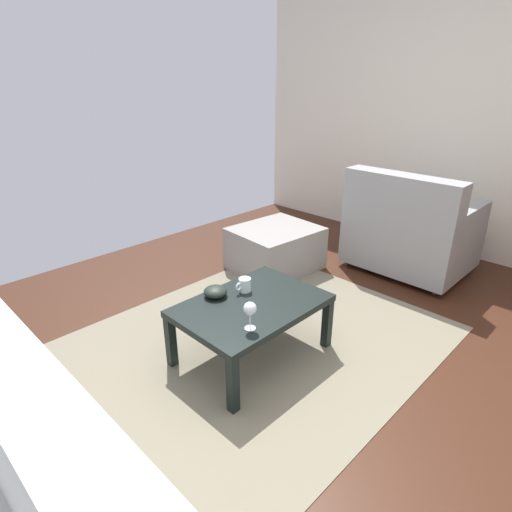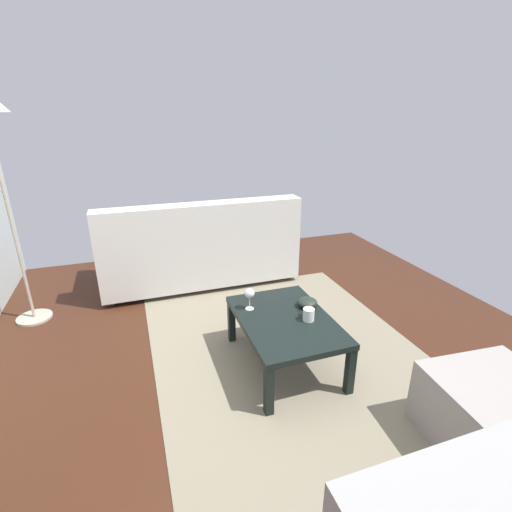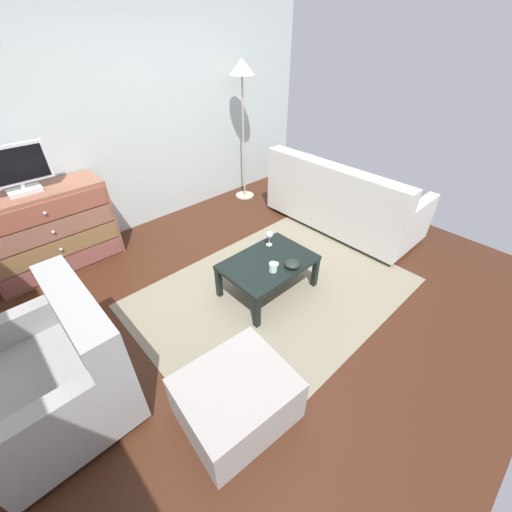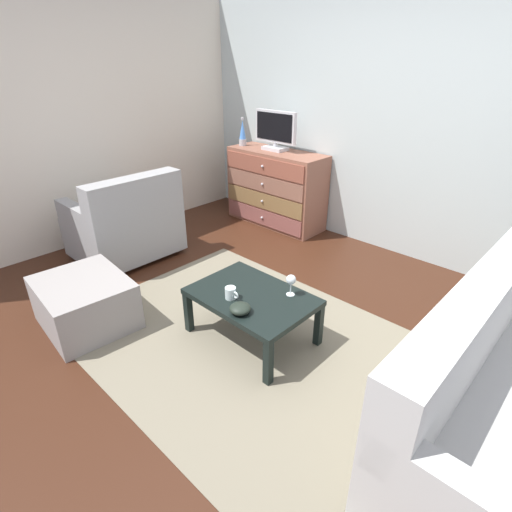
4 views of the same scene
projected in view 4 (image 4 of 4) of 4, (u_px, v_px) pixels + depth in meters
name	position (u px, v px, depth m)	size (l,w,h in m)	color
ground_plane	(247.00, 322.00, 3.17)	(5.34, 4.52, 0.05)	#3B1E12
wall_accent_rear	(391.00, 125.00, 3.90)	(5.34, 0.12, 2.53)	#B3BFBE
wall_plain_left	(77.00, 122.00, 4.08)	(0.12, 4.52, 2.53)	beige
area_rug	(248.00, 342.00, 2.90)	(2.60, 1.90, 0.01)	#776F5B
dresser	(276.00, 188.00, 4.80)	(1.22, 0.49, 0.89)	brown
tv	(275.00, 130.00, 4.54)	(0.57, 0.18, 0.44)	silver
lava_lamp	(243.00, 133.00, 4.82)	(0.09, 0.09, 0.33)	#B7B7BC
coffee_table	(252.00, 300.00, 2.83)	(0.86, 0.60, 0.37)	black
wine_glass	(291.00, 280.00, 2.75)	(0.07, 0.07, 0.16)	silver
mug	(231.00, 293.00, 2.74)	(0.11, 0.08, 0.08)	silver
bowl_decorative	(240.00, 308.00, 2.60)	(0.14, 0.14, 0.06)	black
couch_large	(512.00, 392.00, 2.03)	(0.85, 1.92, 0.88)	#332319
armchair	(126.00, 225.00, 3.99)	(0.80, 0.95, 0.89)	#332319
ottoman	(85.00, 303.00, 3.04)	(0.70, 0.60, 0.38)	gray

